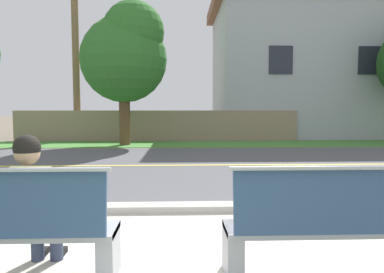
% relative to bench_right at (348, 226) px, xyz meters
% --- Properties ---
extents(ground_plane, '(140.00, 140.00, 0.00)m').
position_rel_bench_right_xyz_m(ground_plane, '(-1.51, 7.71, -0.47)').
color(ground_plane, '#665B4C').
extents(curb_edge, '(44.00, 0.30, 0.11)m').
position_rel_bench_right_xyz_m(curb_edge, '(-1.51, 2.06, -0.41)').
color(curb_edge, '#ADA89E').
rests_on(curb_edge, ground_plane).
extents(street_asphalt, '(52.00, 8.00, 0.01)m').
position_rel_bench_right_xyz_m(street_asphalt, '(-1.51, 6.21, -0.46)').
color(street_asphalt, '#515156').
rests_on(street_asphalt, ground_plane).
extents(road_centre_line, '(48.00, 0.14, 0.01)m').
position_rel_bench_right_xyz_m(road_centre_line, '(-1.51, 6.21, -0.46)').
color(road_centre_line, '#E0CC4C').
rests_on(road_centre_line, ground_plane).
extents(far_verge_grass, '(48.00, 2.80, 0.02)m').
position_rel_bench_right_xyz_m(far_verge_grass, '(-1.51, 11.88, -0.46)').
color(far_verge_grass, '#478438').
rests_on(far_verge_grass, ground_plane).
extents(bench_right, '(2.09, 0.48, 1.01)m').
position_rel_bench_right_xyz_m(bench_right, '(0.00, 0.00, 0.00)').
color(bench_right, '#9EA0A8').
rests_on(bench_right, ground_plane).
extents(seated_person_olive, '(0.52, 0.68, 1.25)m').
position_rel_bench_right_xyz_m(seated_person_olive, '(-2.72, 0.17, 0.21)').
color(seated_person_olive, '#333D56').
rests_on(seated_person_olive, ground_plane).
extents(shade_tree_left, '(3.46, 3.46, 5.71)m').
position_rel_bench_right_xyz_m(shade_tree_left, '(-3.56, 11.59, 3.24)').
color(shade_tree_left, brown).
rests_on(shade_tree_left, ground_plane).
extents(garden_wall, '(13.00, 0.36, 1.40)m').
position_rel_bench_right_xyz_m(garden_wall, '(-2.47, 13.59, 0.23)').
color(garden_wall, gray).
rests_on(garden_wall, ground_plane).
extents(house_across_street, '(10.07, 6.91, 7.39)m').
position_rel_bench_right_xyz_m(house_across_street, '(5.36, 16.79, 3.27)').
color(house_across_street, '#A3ADB2').
rests_on(house_across_street, ground_plane).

